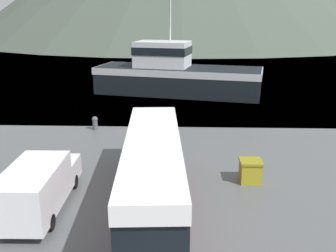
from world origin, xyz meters
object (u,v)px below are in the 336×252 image
tour_bus (153,170)px  fishing_boat (175,74)px  storage_bin (250,171)px  delivery_van (39,186)px

tour_bus → fishing_boat: 25.55m
tour_bus → storage_bin: (4.94, 2.85, -1.23)m
tour_bus → storage_bin: bearing=26.4°
tour_bus → storage_bin: 5.83m
storage_bin → fishing_boat: bearing=100.8°
delivery_van → storage_bin: delivery_van is taller
fishing_boat → storage_bin: 23.15m
fishing_boat → storage_bin: bearing=23.6°
delivery_van → tour_bus: bearing=4.7°
tour_bus → delivery_van: 5.17m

